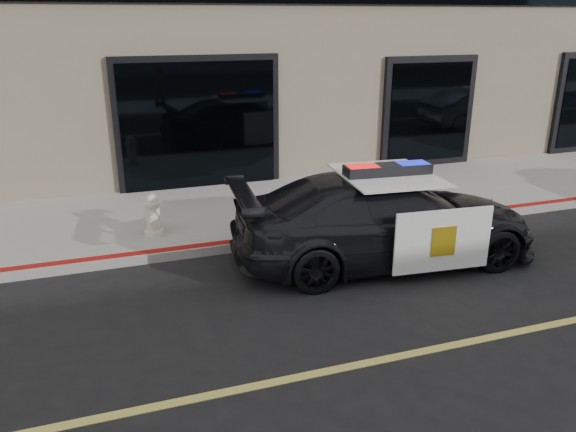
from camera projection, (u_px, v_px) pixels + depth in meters
name	position (u px, v px, depth m)	size (l,w,h in m)	color
ground	(405.00, 355.00, 6.31)	(120.00, 120.00, 0.00)	black
sidewalk_n	(269.00, 207.00, 10.97)	(60.00, 3.50, 0.15)	gray
police_car	(385.00, 218.00, 8.57)	(2.69, 5.01, 1.54)	black
fire_hydrant	(153.00, 215.00, 9.32)	(0.32, 0.45, 0.71)	silver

